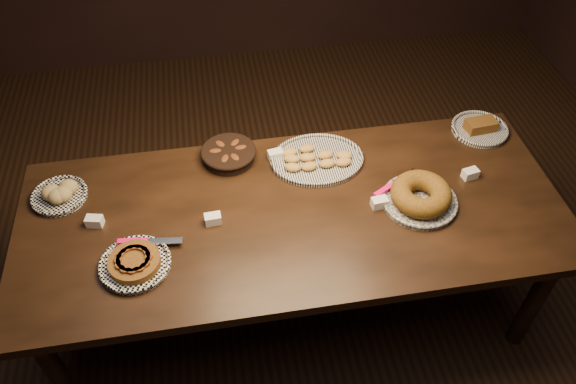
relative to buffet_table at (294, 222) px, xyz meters
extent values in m
plane|color=black|center=(0.00, 0.00, -0.68)|extent=(5.00, 5.00, 0.00)
cube|color=black|center=(0.00, 0.00, 0.05)|extent=(2.40, 1.00, 0.05)
cylinder|color=black|center=(-1.08, -0.38, -0.33)|extent=(0.08, 0.08, 0.70)
cylinder|color=black|center=(1.08, -0.38, -0.33)|extent=(0.08, 0.08, 0.70)
cylinder|color=black|center=(-1.08, 0.38, -0.33)|extent=(0.08, 0.08, 0.70)
cylinder|color=black|center=(1.08, 0.38, -0.33)|extent=(0.08, 0.08, 0.70)
torus|color=white|center=(-0.68, -0.19, 0.09)|extent=(0.29, 0.29, 0.02)
cylinder|color=#43280D|center=(-0.68, -0.19, 0.10)|extent=(0.22, 0.22, 0.03)
cube|color=#4F2A0D|center=(-0.62, -0.19, 0.12)|extent=(0.02, 0.07, 0.01)
cube|color=#4F2A0D|center=(-0.63, -0.17, 0.12)|extent=(0.05, 0.07, 0.01)
cube|color=#4F2A0D|center=(-0.65, -0.14, 0.12)|extent=(0.07, 0.06, 0.01)
cube|color=#4F2A0D|center=(-0.68, -0.13, 0.12)|extent=(0.07, 0.02, 0.01)
cube|color=#4F2A0D|center=(-0.70, -0.14, 0.12)|extent=(0.07, 0.05, 0.01)
cube|color=#4F2A0D|center=(-0.73, -0.16, 0.12)|extent=(0.06, 0.07, 0.01)
cube|color=#4F2A0D|center=(-0.73, -0.19, 0.12)|extent=(0.02, 0.07, 0.01)
cube|color=#4F2A0D|center=(-0.73, -0.22, 0.12)|extent=(0.05, 0.07, 0.01)
cube|color=#4F2A0D|center=(-0.71, -0.24, 0.12)|extent=(0.07, 0.06, 0.01)
cube|color=#4F2A0D|center=(-0.68, -0.25, 0.12)|extent=(0.07, 0.02, 0.01)
cube|color=#4F2A0D|center=(-0.65, -0.24, 0.12)|extent=(0.07, 0.05, 0.01)
cube|color=#4F2A0D|center=(-0.63, -0.22, 0.12)|extent=(0.06, 0.07, 0.01)
cube|color=#FF0C6D|center=(-0.69, -0.08, 0.10)|extent=(0.12, 0.04, 0.02)
cube|color=silver|center=(-0.56, -0.10, 0.10)|extent=(0.15, 0.05, 0.00)
torus|color=black|center=(0.17, 0.29, 0.09)|extent=(0.36, 0.36, 0.02)
ellipsoid|color=#AC7432|center=(0.04, 0.24, 0.10)|extent=(0.09, 0.07, 0.04)
ellipsoid|color=#AC7432|center=(0.12, 0.24, 0.10)|extent=(0.08, 0.06, 0.04)
ellipsoid|color=#AC7432|center=(0.20, 0.24, 0.10)|extent=(0.08, 0.06, 0.04)
ellipsoid|color=#AC7432|center=(0.28, 0.24, 0.10)|extent=(0.08, 0.06, 0.04)
ellipsoid|color=#AC7432|center=(0.04, 0.30, 0.10)|extent=(0.09, 0.07, 0.04)
ellipsoid|color=#AC7432|center=(0.12, 0.30, 0.10)|extent=(0.08, 0.06, 0.04)
ellipsoid|color=#AC7432|center=(0.21, 0.30, 0.10)|extent=(0.08, 0.06, 0.04)
ellipsoid|color=#AC7432|center=(0.29, 0.28, 0.10)|extent=(0.09, 0.07, 0.04)
ellipsoid|color=#AC7432|center=(0.04, 0.35, 0.10)|extent=(0.08, 0.06, 0.04)
ellipsoid|color=#AC7432|center=(0.13, 0.36, 0.10)|extent=(0.08, 0.06, 0.04)
torus|color=black|center=(0.56, -0.05, 0.09)|extent=(0.34, 0.34, 0.02)
torus|color=brown|center=(0.56, -0.05, 0.13)|extent=(0.30, 0.30, 0.09)
cube|color=#FF0C6D|center=(0.42, 0.03, 0.10)|extent=(0.12, 0.08, 0.02)
cube|color=silver|center=(0.53, 0.09, 0.10)|extent=(0.15, 0.10, 0.00)
cylinder|color=black|center=(-0.25, 0.38, 0.10)|extent=(0.26, 0.26, 0.06)
torus|color=black|center=(-0.25, 0.38, 0.12)|extent=(0.26, 0.26, 0.02)
ellipsoid|color=#38170B|center=(-0.19, 0.39, 0.12)|extent=(0.08, 0.05, 0.04)
ellipsoid|color=#38170B|center=(-0.21, 0.43, 0.12)|extent=(0.08, 0.09, 0.04)
ellipsoid|color=#38170B|center=(-0.28, 0.43, 0.12)|extent=(0.08, 0.09, 0.04)
ellipsoid|color=#38170B|center=(-0.31, 0.38, 0.12)|extent=(0.08, 0.05, 0.04)
ellipsoid|color=#38170B|center=(-0.27, 0.32, 0.12)|extent=(0.07, 0.09, 0.04)
ellipsoid|color=#38170B|center=(-0.22, 0.33, 0.12)|extent=(0.07, 0.09, 0.04)
torus|color=white|center=(-1.02, 0.25, 0.09)|extent=(0.25, 0.25, 0.02)
ellipsoid|color=olive|center=(-1.05, 0.24, 0.12)|extent=(0.08, 0.08, 0.07)
ellipsoid|color=olive|center=(-0.97, 0.27, 0.12)|extent=(0.08, 0.08, 0.07)
ellipsoid|color=olive|center=(-1.02, 0.22, 0.12)|extent=(0.08, 0.08, 0.07)
ellipsoid|color=olive|center=(-0.99, 0.23, 0.12)|extent=(0.08, 0.08, 0.07)
torus|color=black|center=(1.02, 0.38, 0.09)|extent=(0.28, 0.28, 0.02)
cube|color=#43280D|center=(1.02, 0.38, 0.11)|extent=(0.16, 0.10, 0.05)
cube|color=white|center=(-0.35, -0.01, 0.10)|extent=(0.07, 0.05, 0.04)
cube|color=white|center=(-0.03, 0.35, 0.10)|extent=(0.08, 0.06, 0.04)
cube|color=white|center=(0.38, -0.04, 0.10)|extent=(0.07, 0.05, 0.04)
cube|color=white|center=(-0.85, 0.06, 0.10)|extent=(0.08, 0.06, 0.04)
cube|color=white|center=(0.84, 0.07, 0.10)|extent=(0.08, 0.06, 0.04)
camera|label=1|loc=(-0.30, -1.62, 1.90)|focal=35.00mm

